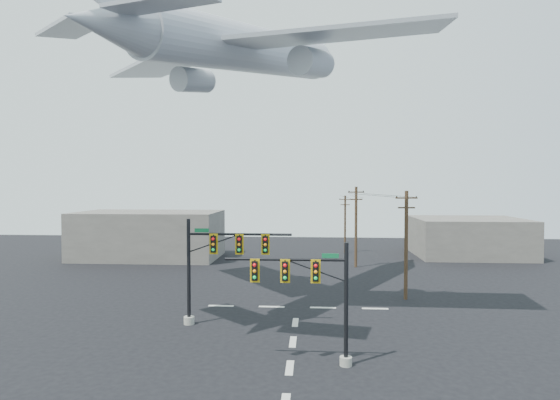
# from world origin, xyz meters

# --- Properties ---
(ground) EXTENTS (120.00, 120.00, 0.00)m
(ground) POSITION_xyz_m (0.00, 0.00, 0.00)
(ground) COLOR black
(ground) RESTS_ON ground
(lane_markings) EXTENTS (14.00, 21.20, 0.01)m
(lane_markings) POSITION_xyz_m (0.00, 5.33, 0.01)
(lane_markings) COLOR beige
(lane_markings) RESTS_ON ground
(signal_mast_near) EXTENTS (6.75, 0.72, 6.54)m
(signal_mast_near) POSITION_xyz_m (1.32, 0.45, 3.72)
(signal_mast_near) COLOR gray
(signal_mast_near) RESTS_ON ground
(signal_mast_far) EXTENTS (7.40, 0.80, 7.24)m
(signal_mast_far) POSITION_xyz_m (-5.47, 7.06, 4.11)
(signal_mast_far) COLOR gray
(signal_mast_far) RESTS_ON ground
(utility_pole_a) EXTENTS (1.81, 0.30, 9.04)m
(utility_pole_a) POSITION_xyz_m (8.93, 15.16, 4.73)
(utility_pole_a) COLOR #49321F
(utility_pole_a) RESTS_ON ground
(utility_pole_b) EXTENTS (1.87, 0.45, 9.29)m
(utility_pole_b) POSITION_xyz_m (6.16, 29.95, 4.86)
(utility_pole_b) COLOR #49321F
(utility_pole_b) RESTS_ON ground
(utility_pole_c) EXTENTS (1.64, 0.28, 7.98)m
(utility_pole_c) POSITION_xyz_m (5.68, 41.07, 4.18)
(utility_pole_c) COLOR #49321F
(utility_pole_c) RESTS_ON ground
(power_lines) EXTENTS (4.80, 25.92, 0.53)m
(power_lines) POSITION_xyz_m (6.85, 28.07, 8.29)
(power_lines) COLOR black
(airliner) EXTENTS (28.52, 31.20, 8.78)m
(airliner) POSITION_xyz_m (-3.87, 13.26, 20.26)
(airliner) COLOR #A2A7AD
(building_left) EXTENTS (18.00, 10.00, 6.00)m
(building_left) POSITION_xyz_m (-20.00, 35.00, 3.00)
(building_left) COLOR slate
(building_left) RESTS_ON ground
(building_right) EXTENTS (14.00, 12.00, 5.00)m
(building_right) POSITION_xyz_m (22.00, 40.00, 2.50)
(building_right) COLOR slate
(building_right) RESTS_ON ground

